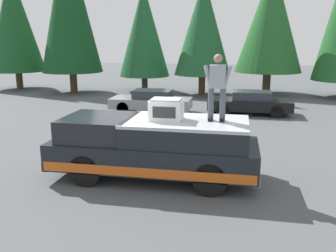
% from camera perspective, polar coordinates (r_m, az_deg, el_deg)
% --- Properties ---
extents(ground_plane, '(90.00, 90.00, 0.00)m').
position_cam_1_polar(ground_plane, '(10.65, -5.62, -6.92)').
color(ground_plane, '#4C4F51').
extents(pickup_truck, '(2.01, 5.54, 1.65)m').
position_cam_1_polar(pickup_truck, '(9.79, -2.24, -3.31)').
color(pickup_truck, black).
rests_on(pickup_truck, ground).
extents(compressor_unit, '(0.65, 0.84, 0.56)m').
position_cam_1_polar(compressor_unit, '(9.41, -0.24, 2.61)').
color(compressor_unit, silver).
rests_on(compressor_unit, pickup_truck).
extents(person_on_truck_bed, '(0.29, 0.72, 1.69)m').
position_cam_1_polar(person_on_truck_bed, '(9.31, 7.73, 6.26)').
color(person_on_truck_bed, '#4C515B').
rests_on(person_on_truck_bed, pickup_truck).
extents(parked_car_black, '(1.64, 4.10, 1.16)m').
position_cam_1_polar(parked_car_black, '(18.70, 12.71, 3.59)').
color(parked_car_black, black).
rests_on(parked_car_black, ground).
extents(parked_car_grey, '(1.64, 4.10, 1.16)m').
position_cam_1_polar(parked_car_grey, '(18.70, -2.63, 3.91)').
color(parked_car_grey, gray).
rests_on(parked_car_grey, ground).
extents(conifer_left, '(4.41, 4.41, 8.43)m').
position_cam_1_polar(conifer_left, '(25.71, 15.77, 15.86)').
color(conifer_left, '#4C3826').
rests_on(conifer_left, ground).
extents(conifer_center_left, '(3.72, 3.72, 7.55)m').
position_cam_1_polar(conifer_center_left, '(24.61, 5.52, 15.21)').
color(conifer_center_left, '#4C3826').
rests_on(conifer_center_left, ground).
extents(conifer_center_right, '(3.56, 3.56, 7.40)m').
position_cam_1_polar(conifer_center_right, '(26.34, -3.80, 14.67)').
color(conifer_center_right, '#4C3826').
rests_on(conifer_center_right, ground).
extents(conifer_right, '(4.11, 4.11, 10.65)m').
position_cam_1_polar(conifer_right, '(26.38, -15.29, 18.18)').
color(conifer_right, '#4C3826').
rests_on(conifer_right, ground).
extents(conifer_far_right, '(3.98, 3.98, 8.65)m').
position_cam_1_polar(conifer_far_right, '(29.58, -23.03, 14.99)').
color(conifer_far_right, '#4C3826').
rests_on(conifer_far_right, ground).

